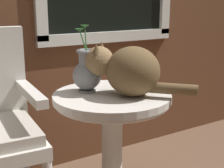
# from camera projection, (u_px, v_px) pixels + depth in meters

# --- Properties ---
(wicker_side_table) EXTENTS (0.59, 0.59, 0.61)m
(wicker_side_table) POSITION_uv_depth(u_px,v_px,m) (112.00, 129.00, 1.70)
(wicker_side_table) COLOR silver
(wicker_side_table) RESTS_ON ground_plane
(cat) EXTENTS (0.41, 0.45, 0.25)m
(cat) POSITION_uv_depth(u_px,v_px,m) (128.00, 70.00, 1.59)
(cat) COLOR brown
(cat) RESTS_ON wicker_side_table
(pewter_vase_with_ivy) EXTENTS (0.14, 0.14, 0.33)m
(pewter_vase_with_ivy) POSITION_uv_depth(u_px,v_px,m) (87.00, 72.00, 1.66)
(pewter_vase_with_ivy) COLOR gray
(pewter_vase_with_ivy) RESTS_ON wicker_side_table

